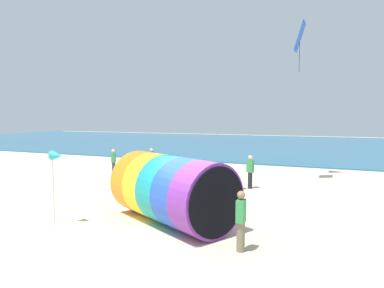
{
  "coord_description": "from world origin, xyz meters",
  "views": [
    {
      "loc": [
        4.57,
        -9.73,
        3.88
      ],
      "look_at": [
        -0.78,
        3.28,
        2.73
      ],
      "focal_mm": 32.0,
      "sensor_mm": 36.0,
      "label": 1
    }
  ],
  "objects_px": {
    "bystander_near_water": "(114,162)",
    "beach_flag": "(57,159)",
    "kite_handler": "(241,220)",
    "bystander_far_left": "(151,161)",
    "bystander_mid_beach": "(250,171)",
    "giant_inflatable_tube": "(171,190)",
    "kite_blue_diamond": "(300,37)"
  },
  "relations": [
    {
      "from": "bystander_near_water",
      "to": "beach_flag",
      "type": "xyz_separation_m",
      "value": [
        4.4,
        -9.53,
        1.51
      ]
    },
    {
      "from": "giant_inflatable_tube",
      "to": "kite_blue_diamond",
      "type": "xyz_separation_m",
      "value": [
        3.46,
        9.64,
        7.13
      ]
    },
    {
      "from": "bystander_near_water",
      "to": "beach_flag",
      "type": "distance_m",
      "value": 10.6
    },
    {
      "from": "kite_handler",
      "to": "beach_flag",
      "type": "xyz_separation_m",
      "value": [
        -6.55,
        -0.18,
        1.47
      ]
    },
    {
      "from": "bystander_near_water",
      "to": "beach_flag",
      "type": "relative_size",
      "value": 0.64
    },
    {
      "from": "bystander_far_left",
      "to": "bystander_near_water",
      "type": "bearing_deg",
      "value": -144.96
    },
    {
      "from": "giant_inflatable_tube",
      "to": "kite_blue_diamond",
      "type": "height_order",
      "value": "kite_blue_diamond"
    },
    {
      "from": "kite_handler",
      "to": "bystander_far_left",
      "type": "height_order",
      "value": "kite_handler"
    },
    {
      "from": "kite_handler",
      "to": "bystander_mid_beach",
      "type": "xyz_separation_m",
      "value": [
        -1.67,
        8.59,
        0.02
      ]
    },
    {
      "from": "beach_flag",
      "to": "bystander_far_left",
      "type": "bearing_deg",
      "value": 102.11
    },
    {
      "from": "kite_handler",
      "to": "bystander_mid_beach",
      "type": "distance_m",
      "value": 8.75
    },
    {
      "from": "kite_handler",
      "to": "bystander_far_left",
      "type": "relative_size",
      "value": 1.03
    },
    {
      "from": "bystander_far_left",
      "to": "beach_flag",
      "type": "relative_size",
      "value": 0.64
    },
    {
      "from": "beach_flag",
      "to": "giant_inflatable_tube",
      "type": "bearing_deg",
      "value": 27.4
    },
    {
      "from": "giant_inflatable_tube",
      "to": "kite_blue_diamond",
      "type": "distance_m",
      "value": 12.48
    },
    {
      "from": "bystander_mid_beach",
      "to": "kite_blue_diamond",
      "type": "bearing_deg",
      "value": 51.76
    },
    {
      "from": "giant_inflatable_tube",
      "to": "bystander_near_water",
      "type": "relative_size",
      "value": 3.18
    },
    {
      "from": "kite_handler",
      "to": "kite_blue_diamond",
      "type": "xyz_separation_m",
      "value": [
        0.46,
        11.3,
        7.45
      ]
    },
    {
      "from": "kite_blue_diamond",
      "to": "bystander_far_left",
      "type": "xyz_separation_m",
      "value": [
        -9.36,
        -0.52,
        -7.47
      ]
    },
    {
      "from": "beach_flag",
      "to": "bystander_mid_beach",
      "type": "bearing_deg",
      "value": 60.94
    },
    {
      "from": "kite_blue_diamond",
      "to": "beach_flag",
      "type": "distance_m",
      "value": 14.72
    },
    {
      "from": "kite_blue_diamond",
      "to": "giant_inflatable_tube",
      "type": "bearing_deg",
      "value": -109.73
    },
    {
      "from": "giant_inflatable_tube",
      "to": "bystander_mid_beach",
      "type": "height_order",
      "value": "giant_inflatable_tube"
    },
    {
      "from": "bystander_near_water",
      "to": "bystander_mid_beach",
      "type": "distance_m",
      "value": 9.3
    },
    {
      "from": "bystander_near_water",
      "to": "kite_blue_diamond",
      "type": "bearing_deg",
      "value": 9.72
    },
    {
      "from": "kite_blue_diamond",
      "to": "bystander_far_left",
      "type": "relative_size",
      "value": 1.65
    },
    {
      "from": "giant_inflatable_tube",
      "to": "bystander_mid_beach",
      "type": "distance_m",
      "value": 7.07
    },
    {
      "from": "kite_handler",
      "to": "bystander_far_left",
      "type": "distance_m",
      "value": 13.98
    },
    {
      "from": "giant_inflatable_tube",
      "to": "beach_flag",
      "type": "height_order",
      "value": "beach_flag"
    },
    {
      "from": "bystander_mid_beach",
      "to": "beach_flag",
      "type": "bearing_deg",
      "value": -119.06
    },
    {
      "from": "bystander_mid_beach",
      "to": "bystander_far_left",
      "type": "bearing_deg",
      "value": 163.16
    },
    {
      "from": "kite_blue_diamond",
      "to": "beach_flag",
      "type": "bearing_deg",
      "value": -121.41
    }
  ]
}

